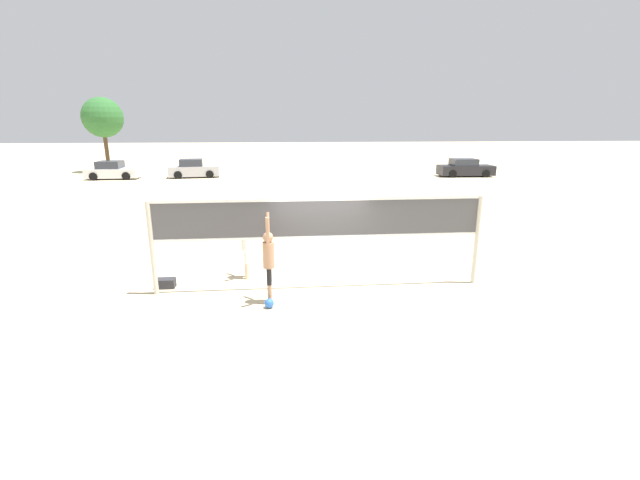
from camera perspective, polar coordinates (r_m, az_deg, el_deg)
ground_plane at (r=11.72m, az=0.00°, el=-6.41°), size 200.00×200.00×0.00m
volleyball_net at (r=11.19m, az=0.00°, el=1.96°), size 8.77×0.12×2.46m
player_spiker at (r=10.48m, az=-6.87°, el=-2.24°), size 0.28×0.72×2.25m
player_blocker at (r=12.33m, az=-9.88°, el=-0.24°), size 0.28×0.69×2.06m
volleyball at (r=10.54m, az=-6.79°, el=-8.38°), size 0.23×0.23×0.23m
gear_bag at (r=12.43m, az=-19.88°, el=-5.44°), size 0.50×0.30×0.26m
parked_car_near at (r=39.18m, az=18.78°, el=9.02°), size 4.65×2.13×1.50m
parked_car_mid at (r=37.95m, az=-16.49°, el=9.03°), size 4.27×2.33×1.52m
parked_car_far at (r=39.16m, az=-25.91°, el=8.28°), size 4.06×2.08×1.46m
tree_left_cluster at (r=45.42m, az=-27.00°, el=14.32°), size 3.62×3.62×6.75m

